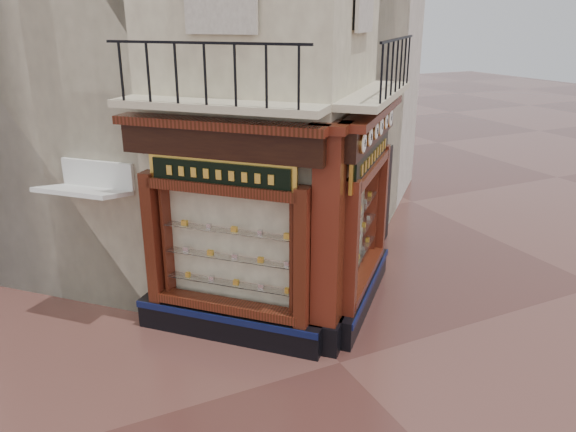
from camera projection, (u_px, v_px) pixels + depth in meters
ground at (340, 363)px, 9.46m from camera, size 80.00×80.00×0.00m
neighbour_left at (82, 17)px, 13.91m from camera, size 11.31×11.31×11.00m
neighbour_right at (265, 17)px, 15.94m from camera, size 11.31×11.31×11.00m
shopfront_left at (225, 236)px, 9.55m from camera, size 2.86×2.86×3.98m
shopfront_right at (364, 213)px, 10.70m from camera, size 2.86×2.86×3.98m
corner_pilaster at (328, 246)px, 9.23m from camera, size 0.85×0.85×3.98m
balcony at (302, 99)px, 9.30m from camera, size 5.94×2.97×1.03m
clock_a at (363, 143)px, 8.87m from camera, size 0.28×0.28×0.34m
clock_b at (369, 137)px, 9.33m from camera, size 0.27×0.27×0.33m
clock_c at (375, 131)px, 9.81m from camera, size 0.26×0.26×0.31m
clock_d at (380, 126)px, 10.23m from camera, size 0.29×0.29×0.36m
clock_e at (385, 121)px, 10.71m from camera, size 0.25×0.25×0.31m
clock_f at (390, 117)px, 11.17m from camera, size 0.33×0.33×0.41m
awning at (99, 320)px, 10.79m from camera, size 1.70×1.70×0.25m
signboard_left at (220, 174)px, 9.10m from camera, size 1.90×1.90×0.51m
signboard_right at (371, 155)px, 10.30m from camera, size 2.28×2.28×0.61m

